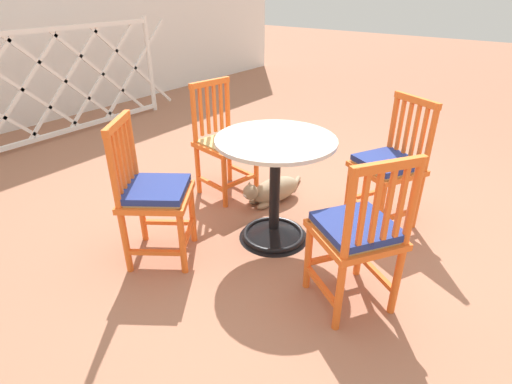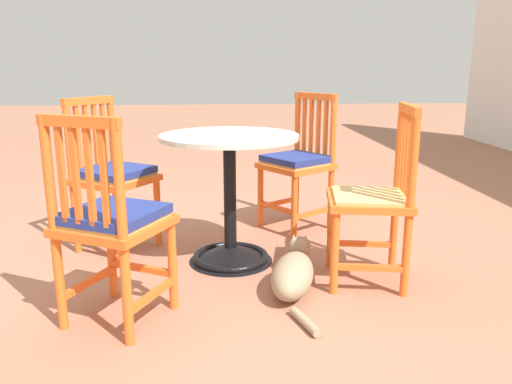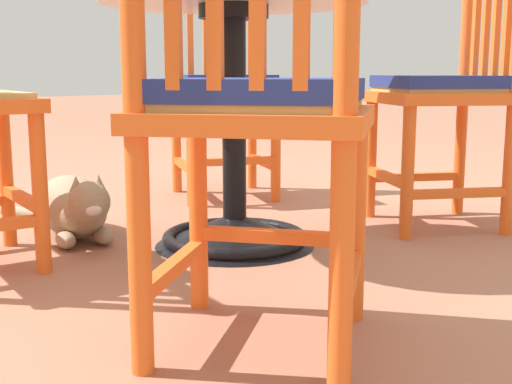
{
  "view_description": "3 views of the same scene",
  "coord_description": "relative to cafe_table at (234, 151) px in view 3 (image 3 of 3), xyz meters",
  "views": [
    {
      "loc": [
        -2.06,
        -1.15,
        1.59
      ],
      "look_at": [
        -0.13,
        0.3,
        0.32
      ],
      "focal_mm": 28.31,
      "sensor_mm": 36.0,
      "label": 1
    },
    {
      "loc": [
        2.63,
        0.11,
        1.1
      ],
      "look_at": [
        -0.1,
        0.3,
        0.41
      ],
      "focal_mm": 35.53,
      "sensor_mm": 36.0,
      "label": 2
    },
    {
      "loc": [
        -1.61,
        1.47,
        0.52
      ],
      "look_at": [
        -0.3,
        0.25,
        0.2
      ],
      "focal_mm": 47.62,
      "sensor_mm": 36.0,
      "label": 3
    }
  ],
  "objects": [
    {
      "name": "cafe_table",
      "position": [
        0.0,
        0.0,
        0.0
      ],
      "size": [
        0.76,
        0.76,
        0.73
      ],
      "color": "black",
      "rests_on": "ground_plane"
    },
    {
      "name": "ground_plane",
      "position": [
        0.11,
        -0.16,
        -0.28
      ],
      "size": [
        24.0,
        24.0,
        0.0
      ],
      "primitive_type": "plane",
      "color": "#A36B51"
    },
    {
      "name": "tabby_cat",
      "position": [
        0.42,
        0.31,
        -0.19
      ],
      "size": [
        0.74,
        0.32,
        0.23
      ],
      "color": "#9E896B",
      "rests_on": "ground_plane"
    },
    {
      "name": "orange_chair_facing_out",
      "position": [
        -0.27,
        -0.7,
        0.16
      ],
      "size": [
        0.55,
        0.55,
        0.91
      ],
      "color": "orange",
      "rests_on": "ground_plane"
    },
    {
      "name": "orange_chair_near_fence",
      "position": [
        0.66,
        -0.51,
        0.16
      ],
      "size": [
        0.54,
        0.54,
        0.91
      ],
      "color": "orange",
      "rests_on": "ground_plane"
    },
    {
      "name": "orange_chair_by_planter",
      "position": [
        -0.61,
        0.48,
        0.16
      ],
      "size": [
        0.56,
        0.56,
        0.91
      ],
      "color": "orange",
      "rests_on": "ground_plane"
    }
  ]
}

